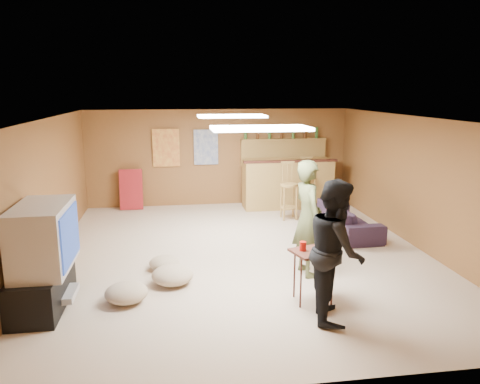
{
  "coord_description": "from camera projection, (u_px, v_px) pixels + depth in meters",
  "views": [
    {
      "loc": [
        -1.1,
        -7.16,
        2.64
      ],
      "look_at": [
        0.0,
        0.2,
        1.0
      ],
      "focal_mm": 35.0,
      "sensor_mm": 36.0,
      "label": 1
    }
  ],
  "objects": [
    {
      "name": "ground",
      "position": [
        242.0,
        254.0,
        7.64
      ],
      "size": [
        7.0,
        7.0,
        0.0
      ],
      "primitive_type": "plane",
      "color": "#BBA58F",
      "rests_on": "ground"
    },
    {
      "name": "ceiling",
      "position": [
        242.0,
        119.0,
        7.17
      ],
      "size": [
        6.0,
        7.0,
        0.02
      ],
      "primitive_type": "cube",
      "color": "silver",
      "rests_on": "ground"
    },
    {
      "name": "wall_back",
      "position": [
        219.0,
        157.0,
        10.79
      ],
      "size": [
        6.0,
        0.02,
        2.2
      ],
      "primitive_type": "cube",
      "color": "brown",
      "rests_on": "ground"
    },
    {
      "name": "wall_front",
      "position": [
        303.0,
        272.0,
        4.03
      ],
      "size": [
        6.0,
        0.02,
        2.2
      ],
      "primitive_type": "cube",
      "color": "brown",
      "rests_on": "ground"
    },
    {
      "name": "wall_left",
      "position": [
        44.0,
        195.0,
        6.98
      ],
      "size": [
        0.02,
        7.0,
        2.2
      ],
      "primitive_type": "cube",
      "color": "brown",
      "rests_on": "ground"
    },
    {
      "name": "wall_right",
      "position": [
        418.0,
        183.0,
        7.84
      ],
      "size": [
        0.02,
        7.0,
        2.2
      ],
      "primitive_type": "cube",
      "color": "brown",
      "rests_on": "ground"
    },
    {
      "name": "tv_stand",
      "position": [
        42.0,
        288.0,
        5.75
      ],
      "size": [
        0.55,
        1.3,
        0.5
      ],
      "primitive_type": "cube",
      "color": "black",
      "rests_on": "ground"
    },
    {
      "name": "dvd_box",
      "position": [
        61.0,
        294.0,
        5.8
      ],
      "size": [
        0.35,
        0.5,
        0.08
      ],
      "primitive_type": "cube",
      "color": "#B2B2B7",
      "rests_on": "tv_stand"
    },
    {
      "name": "tv_body",
      "position": [
        43.0,
        237.0,
        5.62
      ],
      "size": [
        0.6,
        1.1,
        0.8
      ],
      "primitive_type": "cube",
      "color": "#B2B2B7",
      "rests_on": "tv_stand"
    },
    {
      "name": "tv_screen",
      "position": [
        70.0,
        236.0,
        5.67
      ],
      "size": [
        0.02,
        0.95,
        0.65
      ],
      "primitive_type": "cube",
      "color": "navy",
      "rests_on": "tv_body"
    },
    {
      "name": "bar_counter",
      "position": [
        288.0,
        184.0,
        10.59
      ],
      "size": [
        2.0,
        0.6,
        1.1
      ],
      "primitive_type": "cube",
      "color": "olive",
      "rests_on": "ground"
    },
    {
      "name": "bar_lip",
      "position": [
        291.0,
        161.0,
        10.23
      ],
      "size": [
        2.1,
        0.12,
        0.05
      ],
      "primitive_type": "cube",
      "color": "#3E1B14",
      "rests_on": "bar_counter"
    },
    {
      "name": "bar_shelf",
      "position": [
        284.0,
        140.0,
        10.82
      ],
      "size": [
        2.0,
        0.18,
        0.05
      ],
      "primitive_type": "cube",
      "color": "olive",
      "rests_on": "bar_backing"
    },
    {
      "name": "bar_backing",
      "position": [
        283.0,
        152.0,
        10.91
      ],
      "size": [
        2.0,
        0.14,
        0.6
      ],
      "primitive_type": "cube",
      "color": "olive",
      "rests_on": "bar_counter"
    },
    {
      "name": "poster_left",
      "position": [
        166.0,
        148.0,
        10.52
      ],
      "size": [
        0.6,
        0.03,
        0.85
      ],
      "primitive_type": "cube",
      "color": "#BF3F26",
      "rests_on": "wall_back"
    },
    {
      "name": "poster_right",
      "position": [
        206.0,
        147.0,
        10.65
      ],
      "size": [
        0.55,
        0.03,
        0.8
      ],
      "primitive_type": "cube",
      "color": "#334C99",
      "rests_on": "wall_back"
    },
    {
      "name": "folding_chair_stack",
      "position": [
        131.0,
        189.0,
        10.45
      ],
      "size": [
        0.5,
        0.26,
        0.91
      ],
      "primitive_type": "cube",
      "rotation": [
        -0.14,
        0.0,
        0.0
      ],
      "color": "maroon",
      "rests_on": "ground"
    },
    {
      "name": "ceiling_panel_front",
      "position": [
        260.0,
        128.0,
        5.73
      ],
      "size": [
        1.2,
        0.6,
        0.04
      ],
      "primitive_type": "cube",
      "color": "white",
      "rests_on": "ceiling"
    },
    {
      "name": "ceiling_panel_back",
      "position": [
        232.0,
        116.0,
        8.34
      ],
      "size": [
        1.2,
        0.6,
        0.04
      ],
      "primitive_type": "cube",
      "color": "white",
      "rests_on": "ceiling"
    },
    {
      "name": "person_olive",
      "position": [
        308.0,
        218.0,
        6.67
      ],
      "size": [
        0.48,
        0.66,
        1.68
      ],
      "primitive_type": "imported",
      "rotation": [
        0.0,
        0.0,
        1.71
      ],
      "color": "#505732",
      "rests_on": "ground"
    },
    {
      "name": "person_black",
      "position": [
        336.0,
        250.0,
        5.37
      ],
      "size": [
        0.79,
        0.92,
        1.66
      ],
      "primitive_type": "imported",
      "rotation": [
        0.0,
        0.0,
        1.35
      ],
      "color": "black",
      "rests_on": "ground"
    },
    {
      "name": "sofa",
      "position": [
        347.0,
        219.0,
        8.75
      ],
      "size": [
        0.76,
        1.82,
        0.53
      ],
      "primitive_type": "imported",
      "rotation": [
        0.0,
        0.0,
        1.6
      ],
      "color": "black",
      "rests_on": "ground"
    },
    {
      "name": "tray_table",
      "position": [
        313.0,
        276.0,
        5.88
      ],
      "size": [
        0.62,
        0.54,
        0.68
      ],
      "primitive_type": "cube",
      "rotation": [
        0.0,
        0.0,
        0.28
      ],
      "color": "#3E1B14",
      "rests_on": "ground"
    },
    {
      "name": "cup_red_near",
      "position": [
        303.0,
        246.0,
        5.8
      ],
      "size": [
        0.08,
        0.08,
        0.11
      ],
      "primitive_type": "cylinder",
      "rotation": [
        0.0,
        0.0,
        -0.01
      ],
      "color": "red",
      "rests_on": "tray_table"
    },
    {
      "name": "cup_red_far",
      "position": [
        323.0,
        248.0,
        5.74
      ],
      "size": [
        0.08,
        0.08,
        0.1
      ],
      "primitive_type": "cylinder",
      "rotation": [
        0.0,
        0.0,
        -0.1
      ],
      "color": "red",
      "rests_on": "tray_table"
    },
    {
      "name": "cup_blue",
      "position": [
        321.0,
        243.0,
        5.91
      ],
      "size": [
        0.09,
        0.09,
        0.12
      ],
      "primitive_type": "cylinder",
      "rotation": [
        0.0,
        0.0,
        -0.11
      ],
      "color": "navy",
      "rests_on": "tray_table"
    },
    {
      "name": "bar_stool_left",
      "position": [
        289.0,
        191.0,
        9.63
      ],
      "size": [
        0.44,
        0.44,
        1.16
      ],
      "primitive_type": null,
      "rotation": [
        0.0,
        0.0,
        -0.23
      ],
      "color": "olive",
      "rests_on": "ground"
    },
    {
      "name": "bar_stool_right",
      "position": [
        307.0,
        184.0,
        10.37
      ],
      "size": [
        0.37,
        0.37,
        1.15
      ],
      "primitive_type": null,
      "rotation": [
        0.0,
        0.0,
        0.01
      ],
      "color": "olive",
      "rests_on": "ground"
    },
    {
      "name": "cushion_near_tv",
      "position": [
        173.0,
        275.0,
        6.46
      ],
      "size": [
        0.72,
        0.72,
        0.26
      ],
      "primitive_type": "ellipsoid",
      "rotation": [
        0.0,
        0.0,
        -0.3
      ],
      "color": "tan",
      "rests_on": "ground"
    },
    {
      "name": "cushion_mid",
      "position": [
        164.0,
        263.0,
        6.99
      ],
      "size": [
        0.56,
        0.56,
        0.2
      ],
      "primitive_type": "ellipsoid",
      "rotation": [
        0.0,
        0.0,
        -0.27
      ],
      "color": "tan",
      "rests_on": "ground"
    },
    {
      "name": "cushion_far",
      "position": [
        126.0,
        293.0,
        5.91
      ],
      "size": [
        0.7,
        0.7,
        0.24
      ],
      "primitive_type": "ellipsoid",
      "rotation": [
        0.0,
        0.0,
        0.39
      ],
      "color": "tan",
      "rests_on": "ground"
    },
    {
      "name": "bottle_row",
      "position": [
        281.0,
        133.0,
        10.76
      ],
      "size": [
        1.76,
        0.08,
        0.26
      ],
      "primitive_type": null,
      "color": "#3F7233",
      "rests_on": "bar_shelf"
    }
  ]
}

